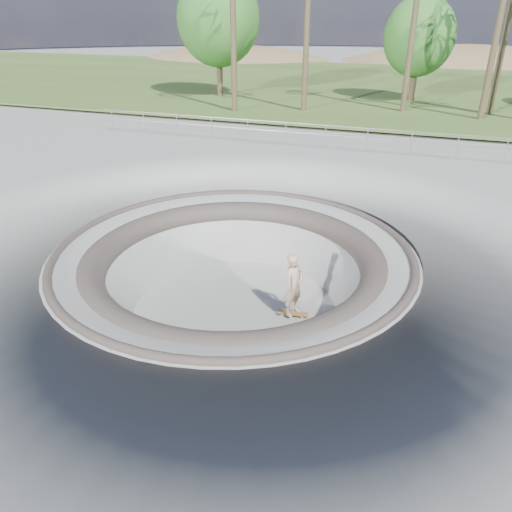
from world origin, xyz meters
name	(u,v)px	position (x,y,z in m)	size (l,w,h in m)	color
ground	(234,251)	(0.00, 0.00, 0.00)	(180.00, 180.00, 0.00)	gray
skate_bowl	(235,305)	(0.00, 0.00, -1.83)	(14.00, 14.00, 4.10)	gray
grass_strip	(380,86)	(0.00, 34.00, 0.22)	(180.00, 36.00, 0.12)	#385522
distant_hills	(425,122)	(3.78, 57.17, -7.02)	(103.20, 45.00, 28.60)	#7E6243
safety_railing	(325,135)	(0.00, 12.00, 0.69)	(25.00, 0.06, 1.03)	#97999F
skateboard	(293,313)	(1.77, 0.14, -1.83)	(0.91, 0.35, 0.09)	olive
skater	(294,285)	(1.77, 0.14, -0.86)	(0.69, 0.45, 1.89)	tan
bushy_tree_left	(218,19)	(-10.71, 24.16, 5.50)	(5.95, 5.41, 8.59)	brown
bushy_tree_mid	(419,37)	(3.03, 26.58, 4.45)	(4.79, 4.35, 6.91)	brown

